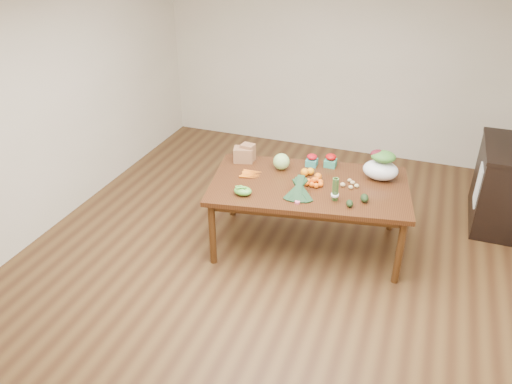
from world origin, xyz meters
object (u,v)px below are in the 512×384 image
(dining_table, at_px, (307,215))
(asparagus_bundle, at_px, (335,189))
(kale_bunch, at_px, (299,191))
(salad_bag, at_px, (381,167))
(cabinet, at_px, (501,185))
(paper_bag, at_px, (243,153))
(cabbage, at_px, (281,162))
(mandarin_cluster, at_px, (314,181))

(dining_table, xyz_separation_m, asparagus_bundle, (0.31, -0.24, 0.50))
(kale_bunch, bearing_deg, salad_bag, 34.31)
(salad_bag, bearing_deg, cabinet, 34.26)
(paper_bag, height_order, cabbage, paper_bag)
(asparagus_bundle, bearing_deg, cabbage, 135.55)
(kale_bunch, relative_size, asparagus_bundle, 1.60)
(paper_bag, bearing_deg, mandarin_cluster, -16.80)
(kale_bunch, distance_m, salad_bag, 0.95)
(dining_table, xyz_separation_m, paper_bag, (-0.81, 0.25, 0.47))
(kale_bunch, distance_m, asparagus_bundle, 0.35)
(kale_bunch, bearing_deg, asparagus_bundle, 1.05)
(paper_bag, xyz_separation_m, kale_bunch, (0.79, -0.56, -0.02))
(mandarin_cluster, bearing_deg, dining_table, 168.82)
(cabbage, relative_size, kale_bunch, 0.44)
(mandarin_cluster, distance_m, kale_bunch, 0.31)
(salad_bag, bearing_deg, asparagus_bundle, -119.55)
(dining_table, distance_m, cabinet, 2.26)
(cabinet, distance_m, salad_bag, 1.58)
(cabinet, xyz_separation_m, asparagus_bundle, (-1.60, -1.45, 0.40))
(cabinet, height_order, cabbage, cabinet)
(dining_table, bearing_deg, kale_bunch, -105.04)
(cabinet, distance_m, paper_bag, 2.91)
(paper_bag, relative_size, cabbage, 1.58)
(dining_table, xyz_separation_m, cabbage, (-0.37, 0.21, 0.46))
(paper_bag, xyz_separation_m, salad_bag, (1.46, 0.10, 0.04))
(salad_bag, bearing_deg, paper_bag, -175.97)
(cabbage, bearing_deg, cabinet, 23.65)
(kale_bunch, xyz_separation_m, asparagus_bundle, (0.34, 0.07, 0.05))
(dining_table, distance_m, paper_bag, 0.97)
(mandarin_cluster, bearing_deg, paper_bag, 163.20)
(kale_bunch, bearing_deg, cabbage, 112.60)
(mandarin_cluster, bearing_deg, cabbage, 151.59)
(cabbage, height_order, mandarin_cluster, cabbage)
(asparagus_bundle, height_order, salad_bag, salad_bag)
(asparagus_bundle, bearing_deg, kale_bunch, -178.95)
(cabinet, distance_m, kale_bunch, 2.49)
(cabbage, xyz_separation_m, kale_bunch, (0.34, -0.53, -0.01))
(cabinet, relative_size, kale_bunch, 2.55)
(paper_bag, xyz_separation_m, mandarin_cluster, (0.86, -0.26, -0.05))
(dining_table, bearing_deg, asparagus_bundle, -48.53)
(mandarin_cluster, xyz_separation_m, salad_bag, (0.60, 0.36, 0.09))
(cabbage, bearing_deg, paper_bag, 175.48)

